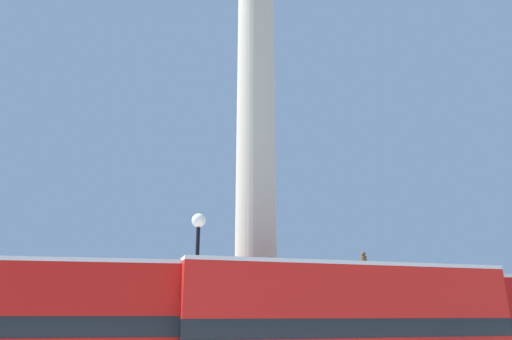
# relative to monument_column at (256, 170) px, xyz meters

# --- Properties ---
(monument_column) EXTENTS (5.44, 5.44, 26.73)m
(monument_column) POSITION_rel_monument_column_xyz_m (0.00, 0.00, 0.00)
(monument_column) COLOR #ADA593
(monument_column) RESTS_ON ground_plane
(bus_b) EXTENTS (10.78, 2.92, 4.35)m
(bus_b) POSITION_rel_monument_column_xyz_m (1.30, -6.35, -7.11)
(bus_b) COLOR red
(bus_b) RESTS_ON ground_plane
(bus_c) EXTENTS (11.58, 3.46, 4.28)m
(bus_c) POSITION_rel_monument_column_xyz_m (-8.86, -5.50, -7.14)
(bus_c) COLOR #B7140F
(bus_c) RESTS_ON ground_plane
(equestrian_statue) EXTENTS (3.03, 2.28, 6.42)m
(equestrian_statue) POSITION_rel_monument_column_xyz_m (8.03, 4.89, -7.57)
(equestrian_statue) COLOR #ADA593
(equestrian_statue) RESTS_ON ground_plane
(street_lamp) EXTENTS (0.52, 0.52, 6.33)m
(street_lamp) POSITION_rel_monument_column_xyz_m (-3.21, -3.95, -5.45)
(street_lamp) COLOR black
(street_lamp) RESTS_ON ground_plane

